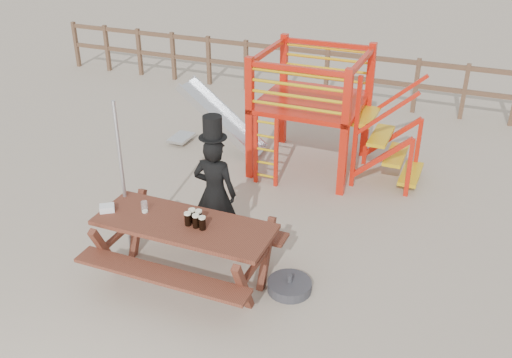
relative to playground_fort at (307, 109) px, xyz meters
name	(u,v)px	position (x,y,z in m)	size (l,w,h in m)	color
ground	(208,277)	(-0.12, -3.58, -1.07)	(60.00, 60.00, 0.00)	tan
back_fence	(348,72)	(-0.12, 3.42, -0.34)	(15.09, 0.09, 1.20)	brown
playground_fort	(307,109)	(0.00, 0.00, 0.00)	(4.71, 1.84, 2.10)	red
picnic_table	(185,244)	(-0.34, -3.72, -0.53)	(2.22, 1.54, 0.86)	brown
man_with_hat	(215,190)	(-0.34, -2.86, -0.21)	(0.62, 0.44, 1.93)	black
metal_pole	(123,180)	(-1.37, -3.45, 0.02)	(0.05, 0.05, 2.19)	#B2B2B7
parasol_base	(289,286)	(0.94, -3.43, -1.01)	(0.56, 0.56, 0.23)	#36353A
paper_bag	(107,208)	(-1.36, -3.85, -0.18)	(0.18, 0.14, 0.08)	white
stout_pints	(195,219)	(-0.18, -3.71, -0.13)	(0.29, 0.20, 0.17)	black
empty_glasses	(145,207)	(-0.91, -3.69, -0.15)	(0.08, 0.08, 0.15)	silver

